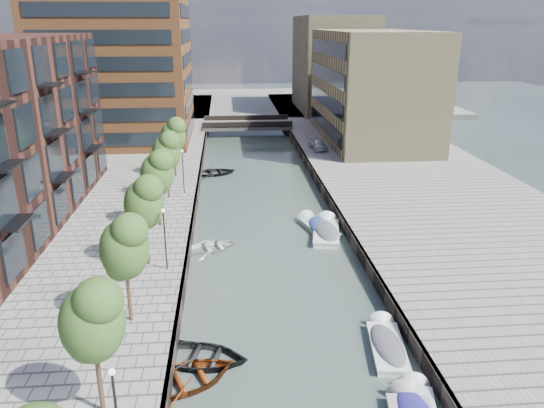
{
  "coord_description": "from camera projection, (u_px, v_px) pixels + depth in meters",
  "views": [
    {
      "loc": [
        -3.17,
        -7.25,
        16.04
      ],
      "look_at": [
        0.0,
        28.98,
        3.5
      ],
      "focal_mm": 35.0,
      "sensor_mm": 36.0,
      "label": 1
    }
  ],
  "objects": [
    {
      "name": "water",
      "position": [
        262.0,
        201.0,
        49.99
      ],
      "size": [
        300.0,
        300.0,
        0.0
      ],
      "primitive_type": "plane",
      "color": "#38473F",
      "rests_on": "ground"
    },
    {
      "name": "quay_right",
      "position": [
        427.0,
        192.0,
        51.15
      ],
      "size": [
        20.0,
        140.0,
        1.0
      ],
      "primitive_type": "cube",
      "color": "gray",
      "rests_on": "ground"
    },
    {
      "name": "quay_wall_left",
      "position": [
        197.0,
        198.0,
        49.33
      ],
      "size": [
        0.25,
        140.0,
        1.0
      ],
      "primitive_type": "cube",
      "color": "#332823",
      "rests_on": "ground"
    },
    {
      "name": "quay_wall_right",
      "position": [
        326.0,
        194.0,
        50.33
      ],
      "size": [
        0.25,
        140.0,
        1.0
      ],
      "primitive_type": "cube",
      "color": "#332823",
      "rests_on": "ground"
    },
    {
      "name": "far_closure",
      "position": [
        241.0,
        103.0,
        106.34
      ],
      "size": [
        80.0,
        40.0,
        1.0
      ],
      "primitive_type": "cube",
      "color": "gray",
      "rests_on": "ground"
    },
    {
      "name": "tower",
      "position": [
        113.0,
        22.0,
        66.92
      ],
      "size": [
        18.0,
        18.0,
        30.0
      ],
      "primitive_type": "cube",
      "color": "brown",
      "rests_on": "quay_left"
    },
    {
      "name": "tan_block_near",
      "position": [
        372.0,
        86.0,
        69.42
      ],
      "size": [
        12.0,
        25.0,
        14.0
      ],
      "primitive_type": "cube",
      "color": "#9C895F",
      "rests_on": "quay_right"
    },
    {
      "name": "tan_block_far",
      "position": [
        333.0,
        64.0,
        93.58
      ],
      "size": [
        12.0,
        20.0,
        16.0
      ],
      "primitive_type": "cube",
      "color": "#9C895F",
      "rests_on": "quay_right"
    },
    {
      "name": "bridge",
      "position": [
        247.0,
        125.0,
        79.68
      ],
      "size": [
        13.0,
        6.0,
        1.3
      ],
      "color": "gray",
      "rests_on": "ground"
    },
    {
      "name": "tree_1",
      "position": [
        92.0,
        318.0,
        20.25
      ],
      "size": [
        2.5,
        2.5,
        5.95
      ],
      "color": "#382619",
      "rests_on": "quay_left"
    },
    {
      "name": "tree_2",
      "position": [
        124.0,
        245.0,
        26.84
      ],
      "size": [
        2.5,
        2.5,
        5.95
      ],
      "color": "#382619",
      "rests_on": "quay_left"
    },
    {
      "name": "tree_3",
      "position": [
        144.0,
        201.0,
        33.44
      ],
      "size": [
        2.5,
        2.5,
        5.95
      ],
      "color": "#382619",
      "rests_on": "quay_left"
    },
    {
      "name": "tree_4",
      "position": [
        157.0,
        172.0,
        40.03
      ],
      "size": [
        2.5,
        2.5,
        5.95
      ],
      "color": "#382619",
      "rests_on": "quay_left"
    },
    {
      "name": "tree_5",
      "position": [
        166.0,
        150.0,
        46.62
      ],
      "size": [
        2.5,
        2.5,
        5.95
      ],
      "color": "#382619",
      "rests_on": "quay_left"
    },
    {
      "name": "tree_6",
      "position": [
        173.0,
        134.0,
        53.21
      ],
      "size": [
        2.5,
        2.5,
        5.95
      ],
      "color": "#382619",
      "rests_on": "quay_left"
    },
    {
      "name": "lamp_0",
      "position": [
        116.0,
        408.0,
        18.12
      ],
      "size": [
        0.24,
        0.24,
        4.12
      ],
      "color": "black",
      "rests_on": "quay_left"
    },
    {
      "name": "lamp_1",
      "position": [
        165.0,
        233.0,
        33.19
      ],
      "size": [
        0.24,
        0.24,
        4.12
      ],
      "color": "black",
      "rests_on": "quay_left"
    },
    {
      "name": "lamp_2",
      "position": [
        183.0,
        167.0,
        48.26
      ],
      "size": [
        0.24,
        0.24,
        4.12
      ],
      "color": "black",
      "rests_on": "quay_left"
    },
    {
      "name": "sloop_0",
      "position": [
        199.0,
        362.0,
        26.38
      ],
      "size": [
        5.64,
        4.6,
        1.03
      ],
      "primitive_type": "imported",
      "rotation": [
        0.0,
        0.0,
        1.33
      ],
      "color": "black",
      "rests_on": "ground"
    },
    {
      "name": "sloop_2",
      "position": [
        186.0,
        384.0,
        24.76
      ],
      "size": [
        6.12,
        5.39,
        1.05
      ],
      "primitive_type": "imported",
      "rotation": [
        0.0,
        0.0,
        1.99
      ],
      "color": "maroon",
      "rests_on": "ground"
    },
    {
      "name": "sloop_3",
      "position": [
        211.0,
        250.0,
        39.29
      ],
      "size": [
        5.13,
        4.44,
        0.89
      ],
      "primitive_type": "imported",
      "rotation": [
        0.0,
        0.0,
        1.95
      ],
      "color": "white",
      "rests_on": "ground"
    },
    {
      "name": "sloop_4",
      "position": [
        214.0,
        175.0,
        58.65
      ],
      "size": [
        5.49,
        4.47,
        1.0
      ],
      "primitive_type": "imported",
      "rotation": [
        0.0,
        0.0,
        1.81
      ],
      "color": "black",
      "rests_on": "ground"
    },
    {
      "name": "motorboat_1",
      "position": [
        386.0,
        343.0,
        27.55
      ],
      "size": [
        2.23,
        4.9,
        1.58
      ],
      "color": "white",
      "rests_on": "ground"
    },
    {
      "name": "motorboat_3",
      "position": [
        317.0,
        226.0,
        43.27
      ],
      "size": [
        2.97,
        5.2,
        1.64
      ],
      "color": "#BBBAB9",
      "rests_on": "ground"
    },
    {
      "name": "motorboat_4",
      "position": [
        326.0,
        231.0,
        42.28
      ],
      "size": [
        2.95,
        5.89,
        1.87
      ],
      "color": "white",
      "rests_on": "ground"
    },
    {
      "name": "car",
      "position": [
        318.0,
        144.0,
        65.71
      ],
      "size": [
        2.05,
        4.32,
        1.43
      ],
      "primitive_type": "imported",
      "rotation": [
        0.0,
        0.0,
        0.09
      ],
      "color": "silver",
      "rests_on": "quay_right"
    }
  ]
}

